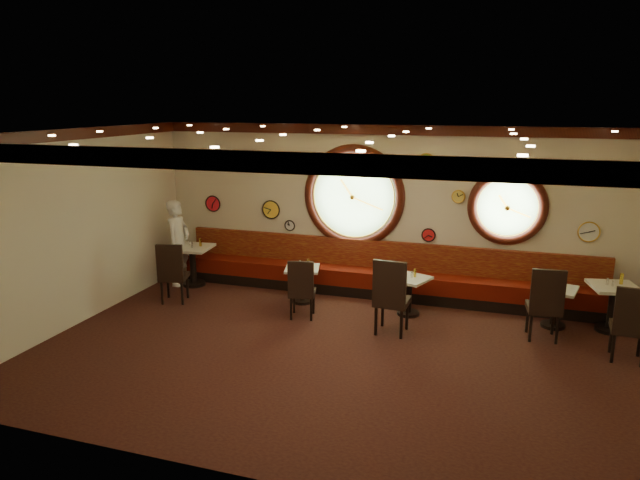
{
  "coord_description": "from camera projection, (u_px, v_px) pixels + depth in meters",
  "views": [
    {
      "loc": [
        2.08,
        -7.46,
        3.61
      ],
      "look_at": [
        -0.57,
        0.8,
        1.5
      ],
      "focal_mm": 32.0,
      "sensor_mm": 36.0,
      "label": 1
    }
  ],
  "objects": [
    {
      "name": "chair_d",
      "position": [
        546.0,
        300.0,
        8.69
      ],
      "size": [
        0.54,
        0.54,
        0.73
      ],
      "rotation": [
        0.0,
        0.0,
        0.09
      ],
      "color": "black",
      "rests_on": "floor"
    },
    {
      "name": "chair_a",
      "position": [
        172.0,
        269.0,
        10.35
      ],
      "size": [
        0.58,
        0.58,
        0.7
      ],
      "rotation": [
        0.0,
        0.0,
        0.28
      ],
      "color": "black",
      "rests_on": "floor"
    },
    {
      "name": "table_c",
      "position": [
        409.0,
        291.0,
        9.83
      ],
      "size": [
        0.79,
        0.79,
        0.68
      ],
      "color": "black",
      "rests_on": "floor"
    },
    {
      "name": "condiment_b_pepper",
      "position": [
        305.0,
        265.0,
        10.38
      ],
      "size": [
        0.04,
        0.04,
        0.11
      ],
      "primitive_type": "cylinder",
      "color": "silver",
      "rests_on": "table_b"
    },
    {
      "name": "wall_clock_5",
      "position": [
        426.0,
        162.0,
        10.28
      ],
      "size": [
        0.3,
        0.03,
        0.3
      ],
      "primitive_type": "cylinder",
      "rotation": [
        1.57,
        0.0,
        0.0
      ],
      "color": "#7BB939",
      "rests_on": "wall_back"
    },
    {
      "name": "table_e",
      "position": [
        612.0,
        303.0,
        9.11
      ],
      "size": [
        0.82,
        0.82,
        0.77
      ],
      "color": "black",
      "rests_on": "floor"
    },
    {
      "name": "wall_back",
      "position": [
        384.0,
        211.0,
        10.77
      ],
      "size": [
        9.0,
        0.02,
        3.2
      ],
      "primitive_type": "cube",
      "color": "beige",
      "rests_on": "floor"
    },
    {
      "name": "chair_c",
      "position": [
        391.0,
        292.0,
        8.9
      ],
      "size": [
        0.55,
        0.55,
        0.77
      ],
      "rotation": [
        0.0,
        0.0,
        -0.05
      ],
      "color": "black",
      "rests_on": "floor"
    },
    {
      "name": "wall_clock_4",
      "position": [
        271.0,
        210.0,
        11.44
      ],
      "size": [
        0.36,
        0.03,
        0.36
      ],
      "primitive_type": "cylinder",
      "rotation": [
        1.57,
        0.0,
        0.0
      ],
      "color": "yellow",
      "rests_on": "wall_back"
    },
    {
      "name": "wall_clock_6",
      "position": [
        589.0,
        232.0,
        9.71
      ],
      "size": [
        0.34,
        0.03,
        0.34
      ],
      "primitive_type": "cylinder",
      "rotation": [
        1.57,
        0.0,
        0.0
      ],
      "color": "white",
      "rests_on": "wall_back"
    },
    {
      "name": "condiment_c_salt",
      "position": [
        406.0,
        274.0,
        9.79
      ],
      "size": [
        0.03,
        0.03,
        0.09
      ],
      "primitive_type": "cylinder",
      "color": "silver",
      "rests_on": "table_c"
    },
    {
      "name": "condiment_c_pepper",
      "position": [
        412.0,
        274.0,
        9.75
      ],
      "size": [
        0.04,
        0.04,
        0.11
      ],
      "primitive_type": "cylinder",
      "color": "silver",
      "rests_on": "table_c"
    },
    {
      "name": "wall_clock_8",
      "position": [
        579.0,
        176.0,
        9.56
      ],
      "size": [
        0.28,
        0.03,
        0.28
      ],
      "primitive_type": "cylinder",
      "rotation": [
        1.57,
        0.0,
        0.0
      ],
      "color": "black",
      "rests_on": "wall_back"
    },
    {
      "name": "porthole_right_ring",
      "position": [
        507.0,
        207.0,
        10.02
      ],
      "size": [
        1.09,
        0.03,
        1.09
      ],
      "primitive_type": "torus",
      "rotation": [
        1.57,
        0.0,
        0.0
      ],
      "color": "gold",
      "rests_on": "wall_back"
    },
    {
      "name": "wall_clock_7",
      "position": [
        458.0,
        196.0,
        10.24
      ],
      "size": [
        0.22,
        0.03,
        0.22
      ],
      "primitive_type": "cylinder",
      "rotation": [
        1.57,
        0.0,
        0.0
      ],
      "color": "#DFC24A",
      "rests_on": "wall_back"
    },
    {
      "name": "wall_clock_0",
      "position": [
        284.0,
        163.0,
        11.12
      ],
      "size": [
        0.24,
        0.03,
        0.24
      ],
      "primitive_type": "cylinder",
      "rotation": [
        1.57,
        0.0,
        0.0
      ],
      "color": "black",
      "rests_on": "wall_back"
    },
    {
      "name": "banquette_base",
      "position": [
        379.0,
        291.0,
        10.86
      ],
      "size": [
        8.0,
        0.55,
        0.2
      ],
      "primitive_type": "cube",
      "color": "black",
      "rests_on": "floor"
    },
    {
      "name": "condiment_b_salt",
      "position": [
        300.0,
        263.0,
        10.45
      ],
      "size": [
        0.04,
        0.04,
        0.11
      ],
      "primitive_type": "cylinder",
      "color": "silver",
      "rests_on": "table_b"
    },
    {
      "name": "condiment_a_bottle",
      "position": [
        200.0,
        242.0,
        11.34
      ],
      "size": [
        0.05,
        0.05,
        0.16
      ],
      "primitive_type": "cylinder",
      "color": "gold",
      "rests_on": "table_a"
    },
    {
      "name": "condiment_d_bottle",
      "position": [
        564.0,
        282.0,
        9.27
      ],
      "size": [
        0.05,
        0.05,
        0.15
      ],
      "primitive_type": "cylinder",
      "color": "gold",
      "rests_on": "table_d"
    },
    {
      "name": "porthole_right_frame",
      "position": [
        507.0,
        207.0,
        10.05
      ],
      "size": [
        1.38,
        0.18,
        1.38
      ],
      "primitive_type": "torus",
      "rotation": [
        1.57,
        0.0,
        0.0
      ],
      "color": "#351009",
      "rests_on": "wall_back"
    },
    {
      "name": "condiment_d_salt",
      "position": [
        550.0,
        284.0,
        9.25
      ],
      "size": [
        0.04,
        0.04,
        0.11
      ],
      "primitive_type": "cylinder",
      "color": "#BCBCC0",
      "rests_on": "table_d"
    },
    {
      "name": "condiment_e_pepper",
      "position": [
        613.0,
        283.0,
        9.0
      ],
      "size": [
        0.03,
        0.03,
        0.09
      ],
      "primitive_type": "cylinder",
      "color": "silver",
      "rests_on": "table_e"
    },
    {
      "name": "condiment_b_bottle",
      "position": [
        308.0,
        263.0,
        10.35
      ],
      "size": [
        0.05,
        0.05,
        0.17
      ],
      "primitive_type": "cylinder",
      "color": "gold",
      "rests_on": "table_b"
    },
    {
      "name": "chair_b",
      "position": [
        302.0,
        286.0,
        9.6
      ],
      "size": [
        0.52,
        0.52,
        0.64
      ],
      "rotation": [
        0.0,
        0.0,
        0.21
      ],
      "color": "black",
      "rests_on": "floor"
    },
    {
      "name": "wall_front",
      "position": [
        253.0,
        327.0,
        5.22
      ],
      "size": [
        9.0,
        0.02,
        3.2
      ],
      "primitive_type": "cube",
      "color": "beige",
      "rests_on": "floor"
    },
    {
      "name": "banquette_seat",
      "position": [
        380.0,
        278.0,
        10.8
      ],
      "size": [
        8.0,
        0.55,
        0.3
      ],
      "primitive_type": "cube",
      "color": "#550E07",
      "rests_on": "banquette_base"
    },
    {
      "name": "condiment_a_pepper",
      "position": [
        192.0,
        245.0,
        11.23
      ],
      "size": [
        0.04,
        0.04,
        0.11
      ],
      "primitive_type": "cylinder",
      "color": "#B9B9BE",
      "rests_on": "table_a"
    },
    {
      "name": "ceiling",
      "position": [
        343.0,
        133.0,
        7.61
      ],
      "size": [
        9.0,
        6.0,
        0.02
      ],
      "primitive_type": "cube",
      "color": "#BA8934",
      "rests_on": "wall_back"
    },
    {
      "name": "porthole_left_glass",
      "position": [
        354.0,
        196.0,
        10.88
      ],
      "size": [
        1.66,
        0.02,
        1.66
      ],
      "primitive_type": "cylinder",
      "rotation": [
        1.57,
        0.0,
        0.0
      ],
      "color": "#85B56D",
      "rests_on": "wall_back"
    },
    {
      "name": "condiment_e_salt",
      "position": [
        607.0,
        282.0,
        9.06
      ],
      "size": [
        0.04,
        0.04,
        0.11
      ],
      "primitive_type": "cylinder",
      "color": "silver",
      "rests_on": "table_e"
    },
    {
      "name": "condiment_c_bottle",
      "position": [
        415.0,
        273.0,
        9.78
      ],
      "size": [
        0.05,
        0.05,
        0.15
      ],
      "primitive_type": "cylinder",
      "color": "yellow",
      "rests_on": "table_c"
    },
    {
      "name": "porthole_left_ring",
      "position": [
        353.0,
        197.0,
        10.84
      ],
      "size": [
        1.61,
        0.03,
        1.61
      ],
      "primitive_type": "torus",
      "rotation": [
        1.57,
        0.0,
        0.0
      ],
      "color": "gold",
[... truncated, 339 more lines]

